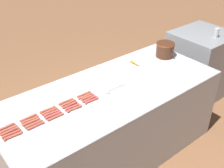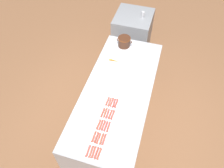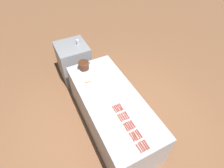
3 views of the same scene
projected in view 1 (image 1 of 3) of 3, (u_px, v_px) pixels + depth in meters
name	position (u px, v px, depth m)	size (l,w,h in m)	color
ground_plane	(111.00, 153.00, 3.38)	(20.00, 20.00, 0.00)	brown
griddle_counter	(111.00, 123.00, 3.14)	(1.03, 2.44, 0.92)	#9EA0A5
back_cabinet	(199.00, 65.00, 4.22)	(0.76, 0.80, 1.01)	gray
hot_dog_0	(6.00, 127.00, 2.37)	(0.03, 0.17, 0.02)	#B64F41
hot_dog_1	(28.00, 118.00, 2.48)	(0.03, 0.17, 0.02)	#B64F3A
hot_dog_2	(48.00, 110.00, 2.58)	(0.03, 0.17, 0.02)	#B4503C
hot_dog_3	(66.00, 102.00, 2.69)	(0.03, 0.17, 0.02)	#AD4B39
hot_dog_4	(84.00, 94.00, 2.79)	(0.03, 0.17, 0.02)	#B24E3D
hot_dog_5	(8.00, 129.00, 2.35)	(0.03, 0.17, 0.02)	#B0533F
hot_dog_6	(30.00, 120.00, 2.45)	(0.03, 0.17, 0.02)	#AB493A
hot_dog_7	(50.00, 111.00, 2.56)	(0.02, 0.17, 0.02)	#B54D3B
hot_dog_8	(68.00, 103.00, 2.67)	(0.03, 0.17, 0.02)	#AB5338
hot_dog_9	(85.00, 96.00, 2.77)	(0.02, 0.17, 0.02)	#AF5140
hot_dog_10	(10.00, 131.00, 2.33)	(0.03, 0.17, 0.02)	#AC4C39
hot_dog_11	(31.00, 122.00, 2.43)	(0.03, 0.17, 0.02)	#B74E3C
hot_dog_12	(52.00, 113.00, 2.54)	(0.03, 0.17, 0.02)	#AB4A3E
hot_dog_13	(70.00, 105.00, 2.64)	(0.02, 0.17, 0.02)	#AC463D
hot_dog_14	(88.00, 97.00, 2.75)	(0.03, 0.17, 0.02)	#B04F3E
hot_dog_15	(11.00, 134.00, 2.30)	(0.03, 0.17, 0.02)	#AE4638
hot_dog_16	(34.00, 124.00, 2.41)	(0.03, 0.17, 0.02)	#AB523A
hot_dog_17	(53.00, 115.00, 2.51)	(0.03, 0.17, 0.02)	#B24741
hot_dog_18	(72.00, 107.00, 2.61)	(0.03, 0.17, 0.02)	#B54A39
hot_dog_19	(89.00, 99.00, 2.72)	(0.03, 0.17, 0.02)	#AA473F
hot_dog_20	(13.00, 136.00, 2.28)	(0.03, 0.17, 0.02)	#B44F39
hot_dog_21	(36.00, 126.00, 2.39)	(0.03, 0.17, 0.02)	#AE493C
hot_dog_22	(55.00, 117.00, 2.49)	(0.02, 0.17, 0.02)	#B54A3C
hot_dog_23	(74.00, 108.00, 2.59)	(0.03, 0.17, 0.02)	#AD4B3E
hot_dog_24	(92.00, 100.00, 2.70)	(0.03, 0.17, 0.02)	#B44539
bean_pot	(165.00, 49.00, 3.49)	(0.29, 0.23, 0.18)	#472616
serving_spoon	(110.00, 90.00, 2.86)	(0.07, 0.27, 0.02)	#B7B7BC
carrot	(136.00, 64.00, 3.34)	(0.18, 0.03, 0.03)	orange
soda_can	(216.00, 33.00, 3.80)	(0.07, 0.07, 0.13)	#BCBCC1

